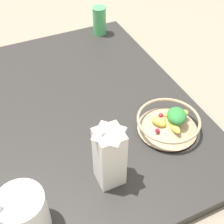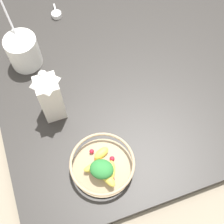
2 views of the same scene
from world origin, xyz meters
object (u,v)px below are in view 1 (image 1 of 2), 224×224
(yogurt_tub, at_px, (23,212))
(fruit_bowl, at_px, (169,122))
(milk_carton, at_px, (109,153))
(drinking_cup, at_px, (99,20))

(yogurt_tub, bearing_deg, fruit_bowl, 105.28)
(fruit_bowl, xyz_separation_m, milk_carton, (0.10, -0.27, 0.09))
(drinking_cup, bearing_deg, yogurt_tub, -33.87)
(yogurt_tub, height_order, drinking_cup, yogurt_tub)
(milk_carton, distance_m, drinking_cup, 0.87)
(yogurt_tub, xyz_separation_m, drinking_cup, (-0.86, 0.58, -0.00))
(milk_carton, bearing_deg, fruit_bowl, 109.82)
(fruit_bowl, distance_m, milk_carton, 0.30)
(drinking_cup, bearing_deg, milk_carton, -21.18)
(milk_carton, relative_size, drinking_cup, 1.76)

